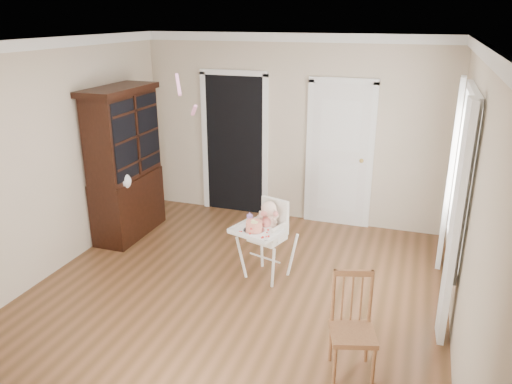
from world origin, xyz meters
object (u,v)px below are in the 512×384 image
(china_cabinet, at_px, (125,163))
(sippy_cup, at_px, (250,220))
(cake, at_px, (254,226))
(dining_chair, at_px, (352,329))
(high_chair, at_px, (267,231))

(china_cabinet, bearing_deg, sippy_cup, -17.44)
(cake, relative_size, sippy_cup, 1.45)
(china_cabinet, relative_size, dining_chair, 2.26)
(high_chair, distance_m, cake, 0.25)
(high_chair, distance_m, dining_chair, 1.81)
(high_chair, xyz_separation_m, dining_chair, (1.19, -1.35, -0.16))
(china_cabinet, height_order, dining_chair, china_cabinet)
(high_chair, relative_size, cake, 4.00)
(cake, xyz_separation_m, china_cabinet, (-2.11, 0.76, 0.31))
(sippy_cup, relative_size, china_cabinet, 0.08)
(cake, distance_m, sippy_cup, 0.16)
(sippy_cup, distance_m, china_cabinet, 2.13)
(high_chair, distance_m, sippy_cup, 0.25)
(cake, height_order, sippy_cup, sippy_cup)
(cake, height_order, dining_chair, dining_chair)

